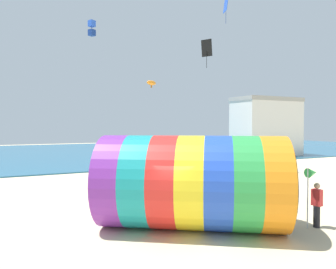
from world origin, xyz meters
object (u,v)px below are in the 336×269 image
kite_orange_parafoil (151,83)px  beach_flag (312,175)px  kite_blue_diamond (226,4)px  kite_black_diamond (207,48)px  kite_blue_box (92,28)px  giant_inflatable_tube (193,182)px  kite_handler (317,205)px

kite_orange_parafoil → beach_flag: bearing=-90.7°
kite_blue_diamond → kite_black_diamond: kite_blue_diamond is taller
beach_flag → kite_blue_diamond: bearing=66.3°
kite_orange_parafoil → kite_blue_box: kite_blue_box is taller
kite_blue_diamond → kite_blue_box: kite_blue_diamond is taller
kite_blue_box → beach_flag: bearing=-78.3°
giant_inflatable_tube → beach_flag: (4.04, -1.87, 0.25)m
giant_inflatable_tube → kite_orange_parafoil: bearing=72.8°
kite_handler → kite_orange_parafoil: size_ratio=1.35×
beach_flag → kite_black_diamond: bearing=74.6°
giant_inflatable_tube → kite_black_diamond: 15.21m
kite_blue_diamond → beach_flag: 18.89m
kite_handler → kite_blue_diamond: (5.77, 13.63, 12.85)m
kite_handler → beach_flag: bearing=157.0°
kite_handler → kite_blue_box: kite_blue_box is taller
kite_handler → kite_blue_box: (-4.02, 18.60, 10.93)m
giant_inflatable_tube → kite_blue_diamond: size_ratio=3.28×
beach_flag → kite_blue_box: bearing=101.7°
giant_inflatable_tube → kite_blue_diamond: kite_blue_diamond is taller
kite_orange_parafoil → kite_blue_box: (-4.01, 3.00, 4.60)m
giant_inflatable_tube → kite_handler: bearing=-24.8°
giant_inflatable_tube → kite_blue_diamond: 19.50m
giant_inflatable_tube → kite_orange_parafoil: kite_orange_parafoil is taller
kite_handler → giant_inflatable_tube: bearing=155.2°
kite_blue_diamond → kite_handler: bearing=-112.9°
kite_orange_parafoil → kite_handler: bearing=-90.0°
giant_inflatable_tube → kite_black_diamond: bearing=54.9°
kite_handler → kite_black_diamond: kite_black_diamond is taller
kite_handler → beach_flag: (-0.19, 0.08, 1.12)m
kite_blue_diamond → kite_orange_parafoil: 8.92m
kite_blue_diamond → kite_black_diamond: size_ratio=1.07×
kite_handler → kite_orange_parafoil: bearing=90.0°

